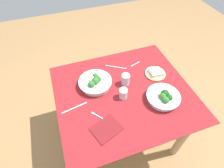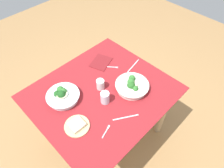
# 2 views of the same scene
# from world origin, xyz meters

# --- Properties ---
(ground_plane) EXTENTS (6.00, 6.00, 0.00)m
(ground_plane) POSITION_xyz_m (0.00, 0.00, 0.00)
(ground_plane) COLOR #9E7547
(dining_table) EXTENTS (1.10, 0.98, 0.72)m
(dining_table) POSITION_xyz_m (0.00, 0.00, 0.60)
(dining_table) COLOR maroon
(dining_table) RESTS_ON ground_plane
(broccoli_bowl_far) EXTENTS (0.28, 0.28, 0.10)m
(broccoli_bowl_far) POSITION_xyz_m (-0.20, 0.15, 0.76)
(broccoli_bowl_far) COLOR silver
(broccoli_bowl_far) RESTS_ON dining_table
(broccoli_bowl_near) EXTENTS (0.26, 0.26, 0.10)m
(broccoli_bowl_near) POSITION_xyz_m (0.26, -0.17, 0.76)
(broccoli_bowl_near) COLOR white
(broccoli_bowl_near) RESTS_ON dining_table
(bread_side_plate) EXTENTS (0.18, 0.18, 0.04)m
(bread_side_plate) POSITION_xyz_m (0.34, 0.10, 0.74)
(bread_side_plate) COLOR #D6B27A
(bread_side_plate) RESTS_ON dining_table
(water_glass_center) EXTENTS (0.07, 0.07, 0.09)m
(water_glass_center) POSITION_xyz_m (-0.02, -0.04, 0.77)
(water_glass_center) COLOR silver
(water_glass_center) RESTS_ON dining_table
(water_glass_side) EXTENTS (0.07, 0.07, 0.10)m
(water_glass_side) POSITION_xyz_m (0.05, 0.09, 0.77)
(water_glass_side) COLOR silver
(water_glass_side) RESTS_ON dining_table
(fork_by_far_bowl) EXTENTS (0.07, 0.09, 0.00)m
(fork_by_far_bowl) POSITION_xyz_m (-0.27, -0.14, 0.73)
(fork_by_far_bowl) COLOR #B7B7BC
(fork_by_far_bowl) RESTS_ON dining_table
(fork_by_near_bowl) EXTENTS (0.11, 0.04, 0.00)m
(fork_by_near_bowl) POSITION_xyz_m (0.22, 0.28, 0.73)
(fork_by_near_bowl) COLOR #B7B7BC
(fork_by_near_bowl) RESTS_ON dining_table
(table_knife_left) EXTENTS (0.17, 0.11, 0.00)m
(table_knife_left) POSITION_xyz_m (0.04, 0.30, 0.73)
(table_knife_left) COLOR #B7B7BC
(table_knife_left) RESTS_ON dining_table
(table_knife_right) EXTENTS (0.20, 0.05, 0.00)m
(table_knife_right) POSITION_xyz_m (-0.41, -0.02, 0.73)
(table_knife_right) COLOR #B7B7BC
(table_knife_right) RESTS_ON dining_table
(napkin_folded_upper) EXTENTS (0.24, 0.21, 0.01)m
(napkin_folded_upper) POSITION_xyz_m (-0.24, -0.27, 0.73)
(napkin_folded_upper) COLOR maroon
(napkin_folded_upper) RESTS_ON dining_table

